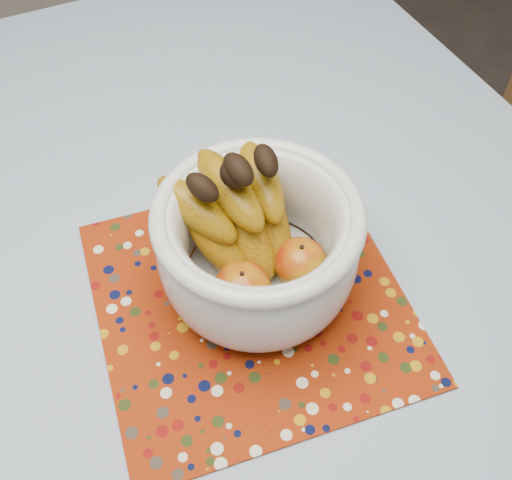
% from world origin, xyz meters
% --- Properties ---
extents(table, '(1.20, 1.20, 0.75)m').
position_xyz_m(table, '(0.00, 0.00, 0.67)').
color(table, brown).
rests_on(table, ground).
extents(tablecloth, '(1.32, 1.32, 0.01)m').
position_xyz_m(tablecloth, '(0.00, 0.00, 0.76)').
color(tablecloth, '#637EA5').
rests_on(tablecloth, table).
extents(placemat, '(0.42, 0.42, 0.00)m').
position_xyz_m(placemat, '(0.11, -0.12, 0.76)').
color(placemat, maroon).
rests_on(placemat, tablecloth).
extents(fruit_bowl, '(0.25, 0.25, 0.20)m').
position_xyz_m(fruit_bowl, '(0.12, -0.09, 0.85)').
color(fruit_bowl, silver).
rests_on(fruit_bowl, placemat).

